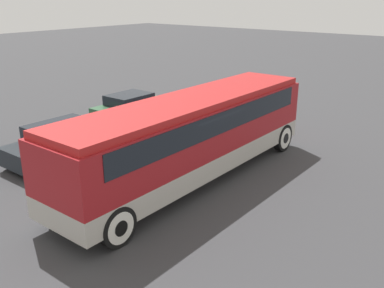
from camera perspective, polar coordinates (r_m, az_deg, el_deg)
name	(u,v)px	position (r m, az deg, el deg)	size (l,w,h in m)	color
ground_plane	(192,179)	(15.00, 0.00, -4.73)	(120.00, 120.00, 0.00)	#38383A
tour_bus	(194,130)	(14.44, 0.24, 1.82)	(11.04, 2.52, 2.92)	#B7B2A8
parked_car_near	(131,106)	(22.39, -8.11, 5.03)	(4.14, 1.88, 1.30)	#2D5638
parked_car_mid	(65,141)	(17.26, -16.63, 0.33)	(4.64, 1.86, 1.51)	black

